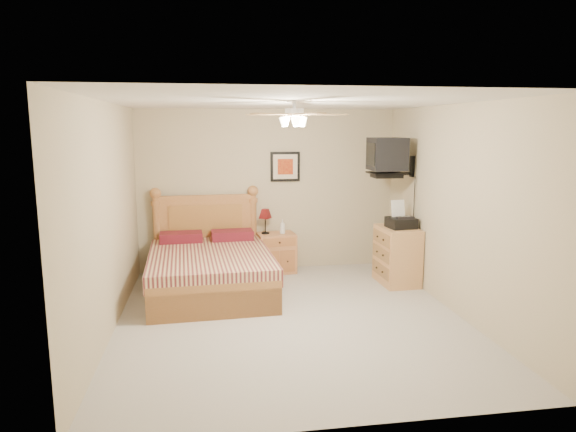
% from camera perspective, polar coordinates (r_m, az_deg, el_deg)
% --- Properties ---
extents(floor, '(4.50, 4.50, 0.00)m').
position_cam_1_polar(floor, '(6.16, 0.34, -11.35)').
color(floor, '#A39D93').
rests_on(floor, ground).
extents(ceiling, '(4.00, 4.50, 0.04)m').
position_cam_1_polar(ceiling, '(5.75, 0.36, 12.58)').
color(ceiling, white).
rests_on(ceiling, ground).
extents(wall_back, '(4.00, 0.04, 2.50)m').
position_cam_1_polar(wall_back, '(8.03, -2.24, 2.86)').
color(wall_back, tan).
rests_on(wall_back, ground).
extents(wall_front, '(4.00, 0.04, 2.50)m').
position_cam_1_polar(wall_front, '(3.67, 6.05, -5.63)').
color(wall_front, tan).
rests_on(wall_front, ground).
extents(wall_left, '(0.04, 4.50, 2.50)m').
position_cam_1_polar(wall_left, '(5.85, -19.37, -0.33)').
color(wall_left, tan).
rests_on(wall_left, ground).
extents(wall_right, '(0.04, 4.50, 2.50)m').
position_cam_1_polar(wall_right, '(6.45, 18.17, 0.65)').
color(wall_right, tan).
rests_on(wall_right, ground).
extents(bed, '(1.68, 2.14, 1.34)m').
position_cam_1_polar(bed, '(6.96, -8.70, -3.18)').
color(bed, '#A56731').
rests_on(bed, ground).
extents(nightstand, '(0.60, 0.48, 0.61)m').
position_cam_1_polar(nightstand, '(7.97, -1.31, -4.10)').
color(nightstand, '#B27549').
rests_on(nightstand, ground).
extents(table_lamp, '(0.23, 0.23, 0.38)m').
position_cam_1_polar(table_lamp, '(7.87, -2.54, -0.59)').
color(table_lamp, '#5C0F10').
rests_on(table_lamp, nightstand).
extents(lotion_bottle, '(0.09, 0.09, 0.22)m').
position_cam_1_polar(lotion_bottle, '(7.86, -0.62, -1.19)').
color(lotion_bottle, silver).
rests_on(lotion_bottle, nightstand).
extents(framed_picture, '(0.46, 0.04, 0.46)m').
position_cam_1_polar(framed_picture, '(8.01, -0.32, 5.51)').
color(framed_picture, black).
rests_on(framed_picture, wall_back).
extents(dresser, '(0.51, 0.71, 0.82)m').
position_cam_1_polar(dresser, '(7.54, 12.03, -4.31)').
color(dresser, tan).
rests_on(dresser, ground).
extents(fax_machine, '(0.40, 0.42, 0.38)m').
position_cam_1_polar(fax_machine, '(7.39, 12.49, 0.16)').
color(fax_machine, black).
rests_on(fax_machine, dresser).
extents(magazine_lower, '(0.31, 0.36, 0.03)m').
position_cam_1_polar(magazine_lower, '(7.65, 11.58, -0.83)').
color(magazine_lower, '#B5AA90').
rests_on(magazine_lower, dresser).
extents(magazine_upper, '(0.20, 0.26, 0.02)m').
position_cam_1_polar(magazine_upper, '(7.65, 11.74, -0.65)').
color(magazine_upper, gray).
rests_on(magazine_upper, magazine_lower).
extents(wall_tv, '(0.56, 0.46, 0.58)m').
position_cam_1_polar(wall_tv, '(7.51, 12.04, 6.46)').
color(wall_tv, black).
rests_on(wall_tv, wall_right).
extents(ceiling_fan, '(1.14, 1.14, 0.28)m').
position_cam_1_polar(ceiling_fan, '(5.55, 0.70, 11.23)').
color(ceiling_fan, white).
rests_on(ceiling_fan, ceiling).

